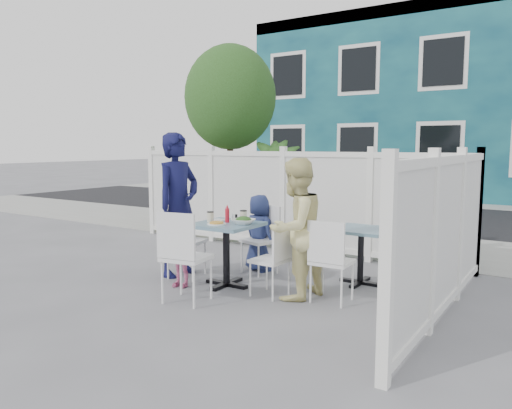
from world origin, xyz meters
The scene contains 30 objects.
ground centered at (0.00, 0.00, 0.00)m, with size 80.00×80.00×0.00m, color slate.
near_sidewalk centered at (0.00, 3.80, 0.01)m, with size 24.00×2.60×0.01m, color gray.
street centered at (0.00, 7.50, 0.00)m, with size 24.00×5.00×0.01m, color black.
far_sidewalk centered at (0.00, 10.60, 0.01)m, with size 24.00×1.60×0.01m, color gray.
building centered at (-0.50, 14.00, 3.00)m, with size 11.00×6.00×6.00m.
fence_back centered at (0.10, 2.40, 0.78)m, with size 5.86×0.08×1.60m.
fence_right centered at (3.00, 0.60, 0.78)m, with size 0.08×3.66×1.60m.
tree centered at (-1.60, 3.30, 2.59)m, with size 1.80×1.62×3.59m.
utility_cabinet centered at (-2.37, 4.00, 0.70)m, with size 0.75×0.54×1.39m, color gold.
potted_shrub_a centered at (-0.54, 3.10, 0.90)m, with size 1.00×1.00×1.79m, color #214015.
potted_shrub_b centered at (1.79, 3.00, 0.75)m, with size 1.35×1.17×1.50m, color #214015.
main_table centered at (0.55, 0.26, 0.60)m, with size 0.74×0.74×0.77m.
spare_table centered at (1.88, 1.22, 0.54)m, with size 0.66×0.66×0.69m.
chair_left centered at (-0.21, 0.29, 0.55)m, with size 0.51×0.52×0.95m.
chair_right centered at (1.27, 0.20, 0.49)m, with size 0.39×0.40×0.84m.
chair_back centered at (0.57, 1.07, 0.52)m, with size 0.50×0.49×0.90m.
chair_near centered at (0.57, -0.56, 0.58)m, with size 0.52×0.51×1.00m.
chair_spare centered at (1.88, 0.31, 0.53)m, with size 0.43×0.42×0.91m.
man centered at (-0.28, 0.34, 0.93)m, with size 0.68×0.45×1.86m, color #0F113B.
woman centered at (1.48, 0.29, 0.78)m, with size 0.76×0.59×1.57m, color gold.
boy centered at (0.49, 1.08, 0.52)m, with size 0.51×0.33×1.04m, color navy.
toddler centered at (0.10, -0.07, 0.38)m, with size 0.45×0.19×0.77m, color pink.
plate_main centered at (0.52, 0.11, 0.78)m, with size 0.22×0.22×0.01m, color white.
plate_side centered at (0.35, 0.33, 0.78)m, with size 0.21×0.21×0.01m, color white.
salad_bowl centered at (0.77, 0.29, 0.80)m, with size 0.26×0.26×0.06m, color white.
coffee_cup_a centered at (0.35, 0.21, 0.83)m, with size 0.08×0.08×0.12m, color beige.
coffee_cup_b centered at (0.63, 0.50, 0.83)m, with size 0.08×0.08×0.12m, color beige.
ketchup_bottle centered at (0.53, 0.31, 0.86)m, with size 0.05×0.05×0.17m, color #B61425.
salt_shaker centered at (0.46, 0.50, 0.81)m, with size 0.03×0.03×0.08m, color white.
pepper_shaker centered at (0.52, 0.51, 0.81)m, with size 0.03×0.03×0.07m, color black.
Camera 1 is at (4.08, -4.50, 1.71)m, focal length 35.00 mm.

